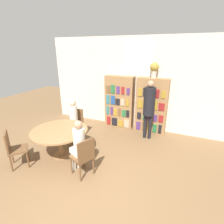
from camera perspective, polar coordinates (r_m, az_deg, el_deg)
name	(u,v)px	position (r m, az deg, el deg)	size (l,w,h in m)	color
ground_plane	(79,202)	(3.59, -10.69, -26.93)	(16.00, 16.00, 0.00)	brown
wall_back	(137,84)	(5.88, 8.29, 8.92)	(6.40, 0.07, 3.00)	beige
bookshelf_left	(119,102)	(6.01, 2.44, 3.23)	(0.98, 0.34, 1.77)	olive
bookshelf_right	(151,106)	(5.73, 12.76, 1.92)	(0.98, 0.34, 1.77)	olive
flower_vase	(154,69)	(5.50, 13.63, 13.61)	(0.27, 0.27, 0.46)	#B7AD9E
reading_table	(60,134)	(4.54, -16.70, -6.80)	(1.38, 1.38, 0.73)	olive
chair_near_camera	(14,147)	(4.61, -29.43, -10.03)	(0.56, 0.56, 0.90)	brown
chair_left_side	(76,122)	(5.43, -11.69, -3.29)	(0.48, 0.48, 0.90)	brown
chair_far_side	(84,155)	(3.81, -9.23, -13.82)	(0.53, 0.53, 0.90)	brown
seated_reader_left	(73,118)	(5.20, -12.60, -1.99)	(0.30, 0.38, 1.26)	beige
seated_reader_right	(78,144)	(3.84, -10.96, -10.14)	(0.39, 0.35, 1.25)	silver
librarian_standing	(149,104)	(5.19, 12.06, 2.61)	(0.33, 0.60, 1.78)	black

